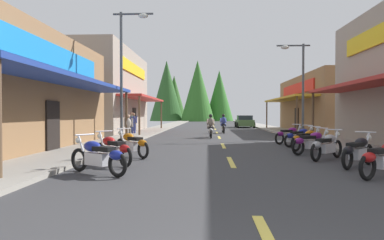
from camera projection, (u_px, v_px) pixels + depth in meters
name	position (u px, v px, depth m)	size (l,w,h in m)	color
ground	(216.00, 132.00, 29.79)	(9.38, 85.95, 0.10)	#38383A
sidewalk_left	(152.00, 130.00, 30.08)	(2.40, 85.95, 0.12)	gray
sidewalk_right	(282.00, 131.00, 29.51)	(2.40, 85.95, 0.12)	#9E9991
centerline_dashes	(215.00, 129.00, 33.83)	(0.16, 61.40, 0.01)	#E0C64C
storefront_left_far	(84.00, 92.00, 28.37)	(10.47, 12.36, 6.90)	gray
storefront_right_far	(333.00, 104.00, 28.79)	(8.01, 13.62, 4.86)	olive
streetlamp_left	(127.00, 60.00, 16.45)	(2.02, 0.30, 6.66)	#474C51
streetlamp_right	(298.00, 77.00, 20.22)	(2.02, 0.30, 5.88)	#474C51
motorcycle_parked_right_1	(358.00, 151.00, 9.71)	(1.60, 1.57, 1.04)	black
motorcycle_parked_right_2	(327.00, 145.00, 11.30)	(1.62, 1.55, 1.04)	black
motorcycle_parked_right_3	(312.00, 142.00, 12.77)	(1.90, 1.17, 1.04)	black
motorcycle_parked_right_4	(307.00, 139.00, 14.16)	(1.76, 1.38, 1.04)	black
motorcycle_parked_right_5	(300.00, 136.00, 15.81)	(1.85, 1.24, 1.04)	black
motorcycle_parked_right_6	(289.00, 135.00, 17.26)	(1.83, 1.27, 1.04)	black
motorcycle_parked_left_0	(98.00, 156.00, 8.55)	(1.88, 1.20, 1.04)	black
motorcycle_parked_left_1	(113.00, 149.00, 10.18)	(1.63, 1.54, 1.04)	black
motorcycle_parked_left_2	(132.00, 144.00, 12.02)	(1.60, 1.57, 1.04)	black
rider_cruising_lead	(211.00, 128.00, 21.65)	(0.60, 2.14, 1.57)	black
rider_cruising_trailing	(223.00, 125.00, 26.86)	(0.60, 2.14, 1.57)	black
pedestrian_by_shop	(132.00, 121.00, 25.73)	(0.40, 0.51, 1.71)	black
pedestrian_browsing	(128.00, 126.00, 19.22)	(0.49, 0.42, 1.54)	#726659
pedestrian_waiting	(134.00, 122.00, 24.69)	(0.56, 0.33, 1.65)	#333F8C
parked_car_curbside	(245.00, 122.00, 38.12)	(2.10, 4.32, 1.40)	#4C723F
treeline_backdrop	(188.00, 93.00, 73.92)	(18.92, 11.98, 13.59)	#285323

